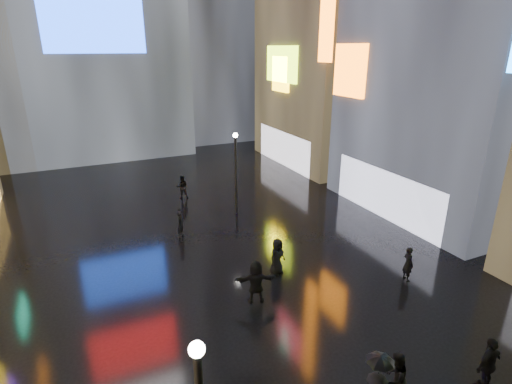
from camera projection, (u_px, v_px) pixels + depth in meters
ground at (198, 230)px, 23.15m from camera, size 140.00×140.00×0.00m
lamp_far at (236, 169)px, 24.48m from camera, size 0.30×0.30×5.20m
pedestrian_1 at (395, 378)px, 11.70m from camera, size 1.00×0.88×1.72m
pedestrian_3 at (488, 364)px, 12.13m from camera, size 1.12×0.55×1.86m
pedestrian_4 at (277, 256)px, 18.48m from camera, size 0.99×0.82×1.74m
pedestrian_5 at (256, 282)px, 16.34m from camera, size 1.84×1.04×1.89m
pedestrian_6 at (181, 224)px, 22.09m from camera, size 0.64×0.66×1.53m
pedestrian_7 at (182, 187)px, 27.78m from camera, size 0.92×0.79×1.64m
umbrella_1 at (380, 365)px, 10.75m from camera, size 1.07×1.07×0.66m
umbrella_2 at (278, 231)px, 18.04m from camera, size 1.34×1.33×0.87m
pedestrian_8 at (408, 264)px, 17.96m from camera, size 0.48×0.65×1.63m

